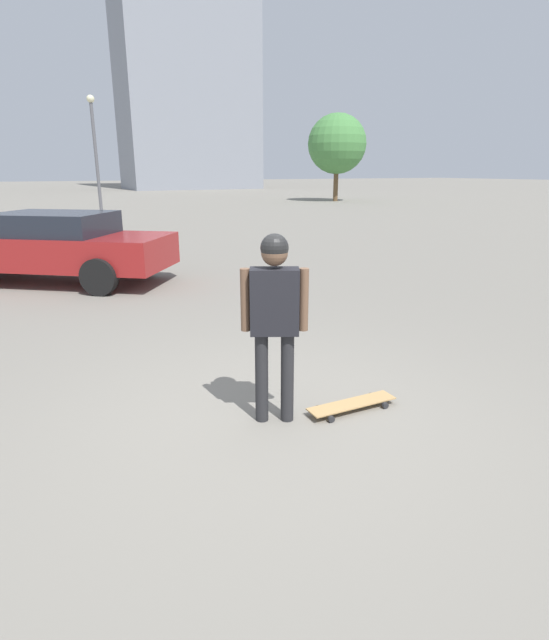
# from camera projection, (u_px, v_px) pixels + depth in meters

# --- Properties ---
(ground_plane) EXTENTS (220.00, 220.00, 0.00)m
(ground_plane) POSITION_uv_depth(u_px,v_px,m) (274.00, 419.00, 4.53)
(ground_plane) COLOR gray
(person) EXTENTS (0.53, 0.36, 1.68)m
(person) POSITION_uv_depth(u_px,v_px,m) (274.00, 307.00, 4.22)
(person) COLOR #262628
(person) RESTS_ON ground_plane
(skateboard) EXTENTS (0.89, 0.26, 0.07)m
(skateboard) POSITION_uv_depth(u_px,v_px,m) (352.00, 404.00, 4.69)
(skateboard) COLOR tan
(skateboard) RESTS_ON ground_plane
(car_parked_near) EXTENTS (4.79, 4.18, 1.38)m
(car_parked_near) POSITION_uv_depth(u_px,v_px,m) (52.00, 246.00, 9.85)
(car_parked_near) COLOR maroon
(car_parked_near) RESTS_ON ground_plane
(tree_distant) EXTENTS (4.12, 4.12, 6.01)m
(tree_distant) POSITION_uv_depth(u_px,v_px,m) (337.00, 144.00, 35.13)
(tree_distant) COLOR brown
(tree_distant) RESTS_ON ground_plane
(lamp_post) EXTENTS (0.28, 0.28, 4.81)m
(lamp_post) POSITION_uv_depth(u_px,v_px,m) (96.00, 150.00, 18.76)
(lamp_post) COLOR #59595E
(lamp_post) RESTS_ON ground_plane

